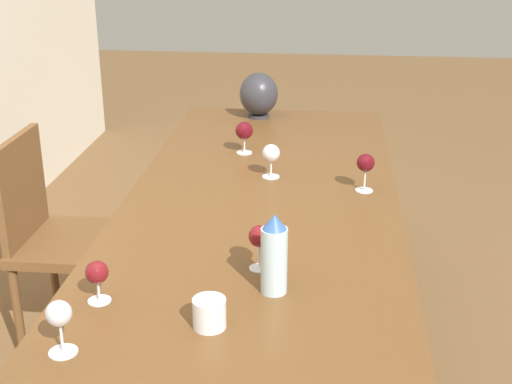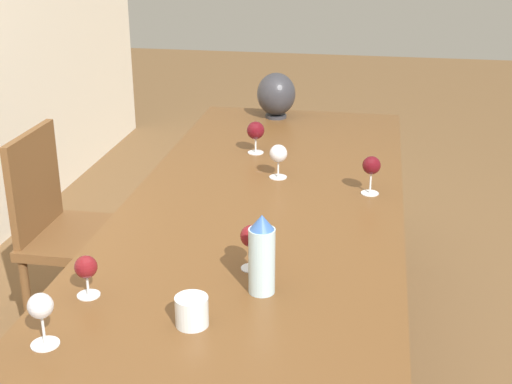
{
  "view_description": "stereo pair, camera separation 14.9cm",
  "coord_description": "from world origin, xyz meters",
  "px_view_note": "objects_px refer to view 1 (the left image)",
  "views": [
    {
      "loc": [
        -2.0,
        -0.23,
        1.71
      ],
      "look_at": [
        0.16,
        0.0,
        0.84
      ],
      "focal_mm": 50.0,
      "sensor_mm": 36.0,
      "label": 1
    },
    {
      "loc": [
        -1.98,
        -0.38,
        1.71
      ],
      "look_at": [
        0.16,
        0.0,
        0.84
      ],
      "focal_mm": 50.0,
      "sensor_mm": 36.0,
      "label": 2
    }
  ],
  "objects_px": {
    "wine_glass_6": "(260,238)",
    "vase": "(259,94)",
    "wine_glass_0": "(244,131)",
    "wine_glass_4": "(366,164)",
    "wine_glass_2": "(271,154)",
    "chair_far": "(58,233)",
    "water_bottle": "(274,255)",
    "wine_glass_5": "(59,316)",
    "water_tumbler": "(209,313)",
    "wine_glass_3": "(97,274)"
  },
  "relations": [
    {
      "from": "water_tumbler",
      "to": "wine_glass_6",
      "type": "distance_m",
      "value": 0.34
    },
    {
      "from": "wine_glass_2",
      "to": "wine_glass_4",
      "type": "height_order",
      "value": "wine_glass_4"
    },
    {
      "from": "wine_glass_3",
      "to": "vase",
      "type": "bearing_deg",
      "value": -7.5
    },
    {
      "from": "wine_glass_2",
      "to": "wine_glass_4",
      "type": "bearing_deg",
      "value": -106.95
    },
    {
      "from": "wine_glass_4",
      "to": "wine_glass_5",
      "type": "relative_size",
      "value": 1.04
    },
    {
      "from": "wine_glass_0",
      "to": "wine_glass_5",
      "type": "bearing_deg",
      "value": 170.64
    },
    {
      "from": "chair_far",
      "to": "wine_glass_6",
      "type": "bearing_deg",
      "value": -128.12
    },
    {
      "from": "wine_glass_0",
      "to": "wine_glass_6",
      "type": "xyz_separation_m",
      "value": [
        -1.03,
        -0.17,
        0.0
      ]
    },
    {
      "from": "wine_glass_5",
      "to": "wine_glass_2",
      "type": "bearing_deg",
      "value": -17.48
    },
    {
      "from": "vase",
      "to": "wine_glass_5",
      "type": "xyz_separation_m",
      "value": [
        -2.06,
        0.25,
        -0.02
      ]
    },
    {
      "from": "water_bottle",
      "to": "wine_glass_4",
      "type": "height_order",
      "value": "water_bottle"
    },
    {
      "from": "water_bottle",
      "to": "wine_glass_6",
      "type": "bearing_deg",
      "value": 22.25
    },
    {
      "from": "wine_glass_6",
      "to": "chair_far",
      "type": "xyz_separation_m",
      "value": [
        0.7,
        0.89,
        -0.35
      ]
    },
    {
      "from": "vase",
      "to": "chair_far",
      "type": "height_order",
      "value": "vase"
    },
    {
      "from": "wine_glass_2",
      "to": "vase",
      "type": "bearing_deg",
      "value": 8.99
    },
    {
      "from": "vase",
      "to": "wine_glass_6",
      "type": "distance_m",
      "value": 1.6
    },
    {
      "from": "wine_glass_2",
      "to": "chair_far",
      "type": "xyz_separation_m",
      "value": [
        -0.06,
        0.86,
        -0.35
      ]
    },
    {
      "from": "water_tumbler",
      "to": "wine_glass_2",
      "type": "bearing_deg",
      "value": -3.24
    },
    {
      "from": "water_bottle",
      "to": "wine_glass_5",
      "type": "height_order",
      "value": "water_bottle"
    },
    {
      "from": "wine_glass_0",
      "to": "wine_glass_3",
      "type": "relative_size",
      "value": 1.17
    },
    {
      "from": "wine_glass_0",
      "to": "wine_glass_4",
      "type": "xyz_separation_m",
      "value": [
        -0.39,
        -0.49,
        0.01
      ]
    },
    {
      "from": "wine_glass_0",
      "to": "vase",
      "type": "bearing_deg",
      "value": -0.49
    },
    {
      "from": "wine_glass_2",
      "to": "wine_glass_4",
      "type": "distance_m",
      "value": 0.37
    },
    {
      "from": "wine_glass_0",
      "to": "chair_far",
      "type": "xyz_separation_m",
      "value": [
        -0.34,
        0.72,
        -0.35
      ]
    },
    {
      "from": "vase",
      "to": "wine_glass_3",
      "type": "bearing_deg",
      "value": 172.5
    },
    {
      "from": "wine_glass_5",
      "to": "chair_far",
      "type": "relative_size",
      "value": 0.15
    },
    {
      "from": "wine_glass_0",
      "to": "wine_glass_6",
      "type": "distance_m",
      "value": 1.05
    },
    {
      "from": "wine_glass_0",
      "to": "wine_glass_2",
      "type": "xyz_separation_m",
      "value": [
        -0.28,
        -0.14,
        -0.0
      ]
    },
    {
      "from": "wine_glass_4",
      "to": "vase",
      "type": "bearing_deg",
      "value": 27.25
    },
    {
      "from": "water_bottle",
      "to": "wine_glass_5",
      "type": "distance_m",
      "value": 0.58
    },
    {
      "from": "water_tumbler",
      "to": "wine_glass_0",
      "type": "distance_m",
      "value": 1.35
    },
    {
      "from": "water_tumbler",
      "to": "wine_glass_0",
      "type": "xyz_separation_m",
      "value": [
        1.35,
        0.08,
        0.06
      ]
    },
    {
      "from": "water_bottle",
      "to": "chair_far",
      "type": "relative_size",
      "value": 0.26
    },
    {
      "from": "vase",
      "to": "wine_glass_5",
      "type": "distance_m",
      "value": 2.07
    },
    {
      "from": "wine_glass_3",
      "to": "wine_glass_4",
      "type": "distance_m",
      "value": 1.14
    },
    {
      "from": "wine_glass_6",
      "to": "chair_far",
      "type": "height_order",
      "value": "chair_far"
    },
    {
      "from": "wine_glass_4",
      "to": "wine_glass_0",
      "type": "bearing_deg",
      "value": 51.79
    },
    {
      "from": "wine_glass_4",
      "to": "chair_far",
      "type": "bearing_deg",
      "value": 87.57
    },
    {
      "from": "water_bottle",
      "to": "wine_glass_6",
      "type": "height_order",
      "value": "water_bottle"
    },
    {
      "from": "wine_glass_6",
      "to": "wine_glass_3",
      "type": "bearing_deg",
      "value": 119.36
    },
    {
      "from": "vase",
      "to": "wine_glass_4",
      "type": "distance_m",
      "value": 1.06
    },
    {
      "from": "wine_glass_4",
      "to": "wine_glass_5",
      "type": "distance_m",
      "value": 1.33
    },
    {
      "from": "water_bottle",
      "to": "chair_far",
      "type": "xyz_separation_m",
      "value": [
        0.82,
        0.94,
        -0.37
      ]
    },
    {
      "from": "wine_glass_0",
      "to": "wine_glass_4",
      "type": "height_order",
      "value": "wine_glass_4"
    },
    {
      "from": "vase",
      "to": "wine_glass_0",
      "type": "relative_size",
      "value": 1.63
    },
    {
      "from": "wine_glass_6",
      "to": "vase",
      "type": "bearing_deg",
      "value": 5.89
    },
    {
      "from": "vase",
      "to": "chair_far",
      "type": "xyz_separation_m",
      "value": [
        -0.89,
        0.73,
        -0.37
      ]
    },
    {
      "from": "water_tumbler",
      "to": "chair_far",
      "type": "relative_size",
      "value": 0.09
    },
    {
      "from": "wine_glass_0",
      "to": "chair_far",
      "type": "height_order",
      "value": "chair_far"
    },
    {
      "from": "water_tumbler",
      "to": "wine_glass_5",
      "type": "relative_size",
      "value": 0.61
    }
  ]
}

